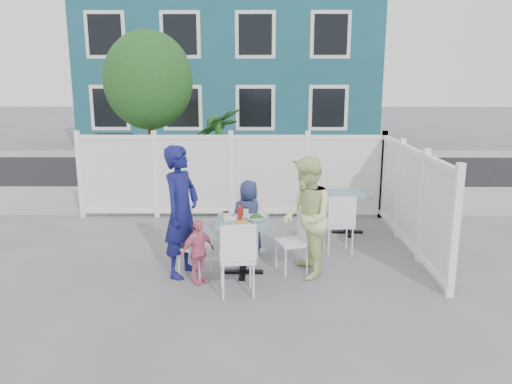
{
  "coord_description": "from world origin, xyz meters",
  "views": [
    {
      "loc": [
        0.63,
        -6.97,
        2.66
      ],
      "look_at": [
        0.59,
        -0.07,
        1.07
      ],
      "focal_mm": 35.0,
      "sensor_mm": 36.0,
      "label": 1
    }
  ],
  "objects_px": {
    "chair_left": "(190,240)",
    "chair_near": "(238,254)",
    "toddler": "(198,252)",
    "boy": "(249,216)",
    "utility_cabinet": "(113,168)",
    "woman": "(307,218)",
    "main_table": "(243,233)",
    "chair_back": "(248,218)",
    "man": "(181,212)",
    "spare_table": "(348,202)",
    "chair_right": "(297,236)"
  },
  "relations": [
    {
      "from": "chair_back",
      "to": "boy",
      "type": "xyz_separation_m",
      "value": [
        0.01,
        0.12,
        0.0
      ]
    },
    {
      "from": "chair_left",
      "to": "chair_near",
      "type": "bearing_deg",
      "value": 65.05
    },
    {
      "from": "boy",
      "to": "toddler",
      "type": "xyz_separation_m",
      "value": [
        -0.64,
        -1.26,
        -0.13
      ]
    },
    {
      "from": "utility_cabinet",
      "to": "woman",
      "type": "xyz_separation_m",
      "value": [
        3.9,
        -4.52,
        0.13
      ]
    },
    {
      "from": "spare_table",
      "to": "man",
      "type": "height_order",
      "value": "man"
    },
    {
      "from": "chair_near",
      "to": "man",
      "type": "distance_m",
      "value": 1.11
    },
    {
      "from": "main_table",
      "to": "chair_back",
      "type": "distance_m",
      "value": 0.81
    },
    {
      "from": "toddler",
      "to": "utility_cabinet",
      "type": "bearing_deg",
      "value": 74.8
    },
    {
      "from": "woman",
      "to": "toddler",
      "type": "distance_m",
      "value": 1.52
    },
    {
      "from": "boy",
      "to": "toddler",
      "type": "bearing_deg",
      "value": 50.06
    },
    {
      "from": "utility_cabinet",
      "to": "main_table",
      "type": "xyz_separation_m",
      "value": [
        3.04,
        -4.47,
        -0.1
      ]
    },
    {
      "from": "chair_left",
      "to": "chair_near",
      "type": "xyz_separation_m",
      "value": [
        0.69,
        -0.7,
        0.06
      ]
    },
    {
      "from": "toddler",
      "to": "chair_near",
      "type": "bearing_deg",
      "value": -79.29
    },
    {
      "from": "chair_back",
      "to": "man",
      "type": "height_order",
      "value": "man"
    },
    {
      "from": "main_table",
      "to": "chair_back",
      "type": "xyz_separation_m",
      "value": [
        0.06,
        0.81,
        -0.03
      ]
    },
    {
      "from": "utility_cabinet",
      "to": "man",
      "type": "height_order",
      "value": "man"
    },
    {
      "from": "boy",
      "to": "chair_back",
      "type": "bearing_deg",
      "value": 72.65
    },
    {
      "from": "spare_table",
      "to": "boy",
      "type": "distance_m",
      "value": 1.93
    },
    {
      "from": "boy",
      "to": "toddler",
      "type": "distance_m",
      "value": 1.42
    },
    {
      "from": "chair_back",
      "to": "woman",
      "type": "height_order",
      "value": "woman"
    },
    {
      "from": "chair_back",
      "to": "boy",
      "type": "bearing_deg",
      "value": -84.58
    },
    {
      "from": "chair_back",
      "to": "toddler",
      "type": "xyz_separation_m",
      "value": [
        -0.64,
        -1.14,
        -0.13
      ]
    },
    {
      "from": "toddler",
      "to": "man",
      "type": "bearing_deg",
      "value": 87.49
    },
    {
      "from": "chair_right",
      "to": "boy",
      "type": "bearing_deg",
      "value": 19.61
    },
    {
      "from": "chair_left",
      "to": "woman",
      "type": "relative_size",
      "value": 0.51
    },
    {
      "from": "main_table",
      "to": "chair_back",
      "type": "relative_size",
      "value": 0.79
    },
    {
      "from": "main_table",
      "to": "chair_near",
      "type": "bearing_deg",
      "value": -92.87
    },
    {
      "from": "main_table",
      "to": "chair_back",
      "type": "bearing_deg",
      "value": 85.87
    },
    {
      "from": "utility_cabinet",
      "to": "chair_near",
      "type": "bearing_deg",
      "value": -59.35
    },
    {
      "from": "main_table",
      "to": "chair_back",
      "type": "height_order",
      "value": "chair_back"
    },
    {
      "from": "chair_right",
      "to": "woman",
      "type": "distance_m",
      "value": 0.37
    },
    {
      "from": "toddler",
      "to": "boy",
      "type": "bearing_deg",
      "value": 20.57
    },
    {
      "from": "utility_cabinet",
      "to": "chair_back",
      "type": "xyz_separation_m",
      "value": [
        3.1,
        -3.66,
        -0.12
      ]
    },
    {
      "from": "utility_cabinet",
      "to": "boy",
      "type": "xyz_separation_m",
      "value": [
        3.11,
        -3.54,
        -0.12
      ]
    },
    {
      "from": "woman",
      "to": "main_table",
      "type": "bearing_deg",
      "value": -99.87
    },
    {
      "from": "utility_cabinet",
      "to": "chair_right",
      "type": "relative_size",
      "value": 1.58
    },
    {
      "from": "main_table",
      "to": "spare_table",
      "type": "bearing_deg",
      "value": 46.38
    },
    {
      "from": "woman",
      "to": "toddler",
      "type": "height_order",
      "value": "woman"
    },
    {
      "from": "chair_back",
      "to": "chair_near",
      "type": "xyz_separation_m",
      "value": [
        -0.1,
        -1.55,
        -0.01
      ]
    },
    {
      "from": "utility_cabinet",
      "to": "woman",
      "type": "relative_size",
      "value": 0.84
    },
    {
      "from": "spare_table",
      "to": "man",
      "type": "bearing_deg",
      "value": -143.87
    },
    {
      "from": "chair_right",
      "to": "boy",
      "type": "height_order",
      "value": "boy"
    },
    {
      "from": "man",
      "to": "woman",
      "type": "height_order",
      "value": "man"
    },
    {
      "from": "chair_back",
      "to": "woman",
      "type": "bearing_deg",
      "value": 143.06
    },
    {
      "from": "chair_left",
      "to": "chair_near",
      "type": "height_order",
      "value": "chair_near"
    },
    {
      "from": "utility_cabinet",
      "to": "chair_right",
      "type": "xyz_separation_m",
      "value": [
        3.79,
        -4.37,
        -0.18
      ]
    },
    {
      "from": "main_table",
      "to": "woman",
      "type": "relative_size",
      "value": 0.46
    },
    {
      "from": "man",
      "to": "boy",
      "type": "bearing_deg",
      "value": -20.11
    },
    {
      "from": "chair_left",
      "to": "boy",
      "type": "distance_m",
      "value": 1.25
    },
    {
      "from": "utility_cabinet",
      "to": "boy",
      "type": "distance_m",
      "value": 4.71
    }
  ]
}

